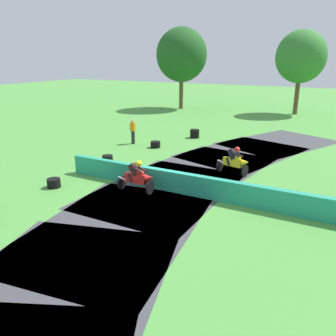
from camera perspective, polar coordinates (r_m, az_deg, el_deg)
name	(u,v)px	position (r m, az deg, el deg)	size (l,w,h in m)	color
ground_plane	(165,189)	(15.35, -0.57, -3.52)	(120.00, 120.00, 0.00)	#4C933D
track_asphalt	(187,194)	(14.87, 3.17, -4.24)	(9.21, 31.81, 0.01)	#3D3D42
safety_barrier	(282,201)	(13.63, 18.06, -5.20)	(0.30, 19.93, 0.90)	#239375
motorcycle_lead_yellow	(234,161)	(17.47, 10.75, 1.09)	(1.71, 0.97, 1.43)	black
motorcycle_chase_red	(137,177)	(14.95, -5.04, -1.47)	(1.68, 0.72, 1.42)	black
tire_stack_near	(195,134)	(25.26, 4.37, 5.60)	(0.65, 0.65, 0.60)	black
tire_stack_mid_a	(155,144)	(22.44, -2.06, 3.85)	(0.62, 0.62, 0.40)	black
tire_stack_mid_b	(108,159)	(19.50, -9.82, 1.48)	(0.58, 0.58, 0.40)	black
tire_stack_far	(54,183)	(16.34, -18.11, -2.34)	(0.59, 0.59, 0.40)	black
track_marshal	(133,132)	(23.43, -5.73, 5.92)	(0.34, 0.24, 1.63)	#232328
traffic_cone	(297,194)	(15.14, 20.25, -4.07)	(0.28, 0.28, 0.44)	orange
tree_far_left	(182,55)	(39.61, 2.23, 17.93)	(5.46, 5.46, 8.64)	brown
tree_far_right	(301,57)	(37.85, 20.83, 16.56)	(4.81, 4.81, 8.11)	brown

